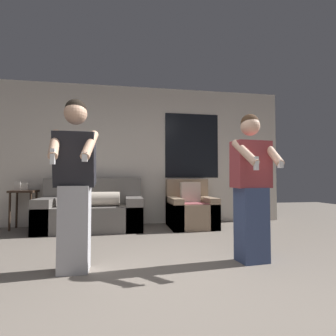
{
  "coord_description": "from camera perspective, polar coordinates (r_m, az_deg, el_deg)",
  "views": [
    {
      "loc": [
        -0.23,
        -1.94,
        0.87
      ],
      "look_at": [
        0.2,
        0.67,
        0.98
      ],
      "focal_mm": 28.0,
      "sensor_mm": 36.0,
      "label": 1
    }
  ],
  "objects": [
    {
      "name": "side_table",
      "position": [
        5.24,
        -28.93,
        -5.72
      ],
      "size": [
        0.41,
        0.37,
        0.83
      ],
      "color": "#332319",
      "rests_on": "ground_plane"
    },
    {
      "name": "ground_plane",
      "position": [
        2.14,
        -2.67,
        -26.39
      ],
      "size": [
        14.0,
        14.0,
        0.0
      ],
      "primitive_type": "plane",
      "color": "slate"
    },
    {
      "name": "wall_back",
      "position": [
        5.21,
        -6.62,
        2.91
      ],
      "size": [
        5.96,
        0.07,
        2.7
      ],
      "color": "silver",
      "rests_on": "ground_plane"
    },
    {
      "name": "armchair",
      "position": [
        4.87,
        4.93,
        -9.1
      ],
      "size": [
        0.81,
        0.87,
        0.87
      ],
      "color": "#937A60",
      "rests_on": "ground_plane"
    },
    {
      "name": "couch",
      "position": [
        4.77,
        -16.23,
        -9.07
      ],
      "size": [
        1.72,
        0.88,
        0.88
      ],
      "color": "slate",
      "rests_on": "ground_plane"
    },
    {
      "name": "person_left",
      "position": [
        2.62,
        -19.61,
        -2.94
      ],
      "size": [
        0.43,
        0.49,
        1.63
      ],
      "color": "#B2B2B7",
      "rests_on": "ground_plane"
    },
    {
      "name": "person_right",
      "position": [
        2.92,
        17.68,
        -3.76
      ],
      "size": [
        0.45,
        0.48,
        1.57
      ],
      "color": "#384770",
      "rests_on": "ground_plane"
    }
  ]
}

